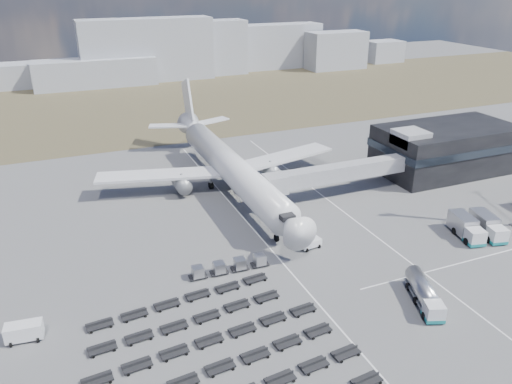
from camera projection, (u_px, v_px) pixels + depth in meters
name	position (u px, v px, depth m)	size (l,w,h in m)	color
ground	(302.00, 268.00, 74.39)	(420.00, 420.00, 0.00)	#565659
grass_strip	(151.00, 104.00, 167.32)	(420.00, 90.00, 0.01)	#443C29
lane_markings	(347.00, 246.00, 80.36)	(47.12, 110.00, 0.01)	silver
terminal	(446.00, 148.00, 109.32)	(30.40, 16.40, 11.00)	black
jet_bridge	(327.00, 175.00, 95.20)	(30.30, 3.80, 7.05)	#939399
airliner	(228.00, 164.00, 99.61)	(51.59, 64.53, 17.62)	silver
skyline	(142.00, 56.00, 200.75)	(278.62, 24.92, 25.13)	#999CA7
fuel_tanker	(424.00, 293.00, 65.94)	(5.55, 9.69, 3.06)	silver
pushback_tug	(310.00, 243.00, 79.69)	(3.43, 1.93, 1.53)	silver
utility_van	(24.00, 332.00, 59.45)	(4.26, 1.93, 2.28)	silver
catering_truck	(250.00, 183.00, 100.90)	(3.44, 6.06, 2.62)	silver
service_trucks_near	(477.00, 227.00, 82.84)	(8.21, 9.19, 3.18)	silver
uld_row	(229.00, 266.00, 73.08)	(12.17, 2.03, 1.68)	black
baggage_dollies	(214.00, 356.00, 56.73)	(31.88, 27.08, 0.79)	black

